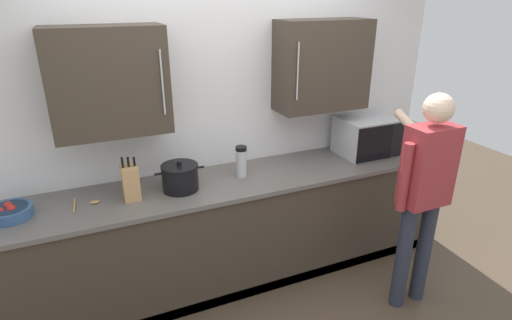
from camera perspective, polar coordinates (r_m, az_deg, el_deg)
back_wall_tiled at (r=3.32m, az=-4.93°, el=7.09°), size 3.99×0.44×2.56m
counter_unit at (r=3.42m, az=-2.67°, el=-9.55°), size 3.60×0.66×0.91m
microwave_oven at (r=3.76m, az=14.92°, el=3.19°), size 0.48×0.40×0.33m
knife_block at (r=2.98m, az=-17.06°, el=-2.93°), size 0.11×0.15×0.32m
wooden_spoon at (r=3.04m, az=-22.66°, el=-5.60°), size 0.18×0.20×0.02m
thermos_flask at (r=3.18m, az=-2.06°, el=-0.22°), size 0.09×0.09×0.25m
fruit_bowl at (r=3.09m, az=-31.04°, el=-6.16°), size 0.27×0.27×0.10m
stock_pot at (r=3.04m, az=-10.50°, el=-2.37°), size 0.36×0.27×0.22m
person_figure at (r=3.12m, az=22.32°, el=-3.37°), size 0.44×0.65×1.66m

